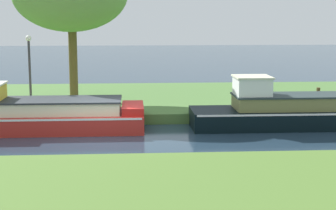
{
  "coord_description": "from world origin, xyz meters",
  "views": [
    {
      "loc": [
        0.92,
        -18.65,
        4.18
      ],
      "look_at": [
        2.26,
        1.2,
        0.9
      ],
      "focal_mm": 57.67,
      "sensor_mm": 36.0,
      "label": 1
    }
  ],
  "objects_px": {
    "black_barge": "(296,111)",
    "lamp_post": "(29,62)",
    "mooring_post_near": "(318,98)",
    "red_narrowboat": "(39,115)"
  },
  "relations": [
    {
      "from": "red_narrowboat",
      "to": "mooring_post_near",
      "type": "bearing_deg",
      "value": 8.05
    },
    {
      "from": "lamp_post",
      "to": "mooring_post_near",
      "type": "relative_size",
      "value": 3.36
    },
    {
      "from": "black_barge",
      "to": "mooring_post_near",
      "type": "relative_size",
      "value": 8.62
    },
    {
      "from": "black_barge",
      "to": "lamp_post",
      "type": "xyz_separation_m",
      "value": [
        -10.47,
        2.87,
        1.65
      ]
    },
    {
      "from": "red_narrowboat",
      "to": "mooring_post_near",
      "type": "height_order",
      "value": "red_narrowboat"
    },
    {
      "from": "red_narrowboat",
      "to": "mooring_post_near",
      "type": "distance_m",
      "value": 11.16
    },
    {
      "from": "lamp_post",
      "to": "mooring_post_near",
      "type": "bearing_deg",
      "value": -6.3
    },
    {
      "from": "black_barge",
      "to": "lamp_post",
      "type": "relative_size",
      "value": 2.57
    },
    {
      "from": "black_barge",
      "to": "lamp_post",
      "type": "height_order",
      "value": "lamp_post"
    },
    {
      "from": "black_barge",
      "to": "mooring_post_near",
      "type": "height_order",
      "value": "black_barge"
    }
  ]
}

